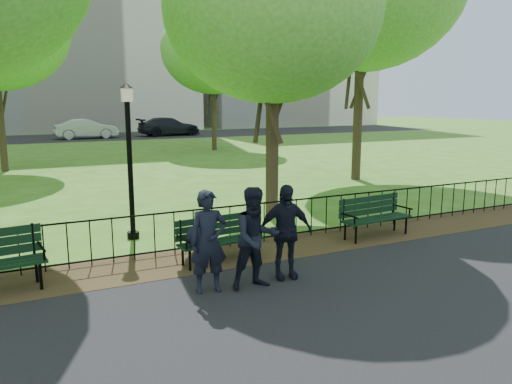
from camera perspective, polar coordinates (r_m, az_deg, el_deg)
name	(u,v)px	position (r m, az deg, el deg)	size (l,w,h in m)	color
ground	(244,283)	(8.62, -1.43, -10.33)	(120.00, 120.00, 0.00)	#3C651A
asphalt_path	(372,384)	(6.00, 13.07, -20.56)	(60.00, 9.20, 0.01)	black
dirt_strip	(212,257)	(9.92, -5.05, -7.43)	(60.00, 1.60, 0.01)	#342615
far_street	(61,138)	(42.58, -21.42, 5.77)	(70.00, 9.00, 0.01)	black
iron_fence	(203,227)	(10.24, -6.09, -4.05)	(24.06, 0.06, 1.00)	black
apartment_east	(275,23)	(63.25, 2.16, 18.74)	(20.00, 15.00, 24.00)	white
park_bench_main	(210,235)	(9.42, -5.27, -4.88)	(1.70, 0.66, 0.94)	black
park_bench_right_a	(373,212)	(11.53, 13.28, -2.26)	(1.79, 0.69, 0.99)	black
lamppost	(130,156)	(11.20, -14.25, 4.02)	(0.31, 0.31, 3.41)	black
tree_near_e	(273,9)	(13.03, 1.95, 20.14)	(5.42, 5.42, 7.55)	#2D2116
tree_far_e	(213,50)	(30.48, -4.94, 15.90)	(6.09, 6.09, 8.49)	#2D2116
person_left	(208,242)	(8.01, -5.46, -5.66)	(0.61, 0.40, 1.66)	black
person_mid	(256,238)	(8.14, 0.00, -5.29)	(0.82, 0.43, 1.68)	black
person_right	(285,232)	(8.60, 3.32, -4.54)	(0.97, 0.40, 1.65)	black
sedan_silver	(86,129)	(41.12, -18.86, 6.87)	(1.63, 4.68, 1.54)	#AEB1B6
sedan_dark	(169,127)	(42.79, -9.90, 7.38)	(2.11, 5.20, 1.51)	black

